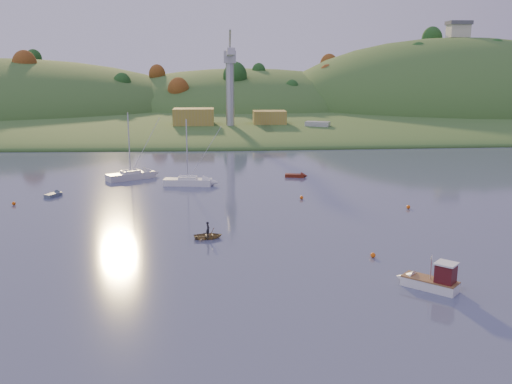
{
  "coord_description": "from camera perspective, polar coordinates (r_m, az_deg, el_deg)",
  "views": [
    {
      "loc": [
        -1.25,
        -35.17,
        17.89
      ],
      "look_at": [
        3.5,
        36.84,
        2.23
      ],
      "focal_mm": 40.0,
      "sensor_mm": 36.0,
      "label": 1
    }
  ],
  "objects": [
    {
      "name": "fishing_boat",
      "position": [
        49.96,
        16.64,
        -8.37
      ],
      "size": [
        5.01,
        4.8,
        3.38
      ],
      "rotation": [
        0.0,
        0.0,
        2.4
      ],
      "color": "white",
      "rests_on": "ground"
    },
    {
      "name": "dock_crane",
      "position": [
        153.59,
        -2.61,
        11.96
      ],
      "size": [
        3.2,
        28.0,
        20.3
      ],
      "color": "#B7B7BC",
      "rests_on": "wharf"
    },
    {
      "name": "shed_east",
      "position": [
        160.37,
        1.35,
        7.41
      ],
      "size": [
        9.0,
        7.0,
        4.0
      ],
      "primitive_type": "cube",
      "color": "#A88E38",
      "rests_on": "wharf"
    },
    {
      "name": "work_vessel",
      "position": [
        156.37,
        6.17,
        6.11
      ],
      "size": [
        15.93,
        10.76,
        3.86
      ],
      "rotation": [
        0.0,
        0.0,
        -0.4
      ],
      "color": "slate",
      "rests_on": "ground"
    },
    {
      "name": "canoe",
      "position": [
        61.63,
        -4.81,
        -4.37
      ],
      "size": [
        3.35,
        2.61,
        0.64
      ],
      "primitive_type": "imported",
      "rotation": [
        0.0,
        0.0,
        1.72
      ],
      "color": "olive",
      "rests_on": "ground"
    },
    {
      "name": "red_tender",
      "position": [
        96.11,
        4.33,
        1.64
      ],
      "size": [
        3.95,
        2.11,
        1.28
      ],
      "rotation": [
        0.0,
        0.0,
        -0.23
      ],
      "color": "#5F1C0D",
      "rests_on": "ground"
    },
    {
      "name": "buoy_1",
      "position": [
        79.9,
        4.58,
        -0.55
      ],
      "size": [
        0.5,
        0.5,
        0.5
      ],
      "primitive_type": "sphere",
      "color": "#EA5B0C",
      "rests_on": "ground"
    },
    {
      "name": "buoy_3",
      "position": [
        99.09,
        -11.97,
        1.72
      ],
      "size": [
        0.5,
        0.5,
        0.5
      ],
      "primitive_type": "sphere",
      "color": "#EA5B0C",
      "rests_on": "ground"
    },
    {
      "name": "paddler",
      "position": [
        61.49,
        -4.82,
        -3.94
      ],
      "size": [
        0.47,
        0.64,
        1.61
      ],
      "primitive_type": "imported",
      "rotation": [
        0.0,
        0.0,
        1.72
      ],
      "color": "black",
      "rests_on": "ground"
    },
    {
      "name": "wharf",
      "position": [
        158.17,
        -1.49,
        6.18
      ],
      "size": [
        42.0,
        16.0,
        2.4
      ],
      "primitive_type": "cube",
      "color": "slate",
      "rests_on": "ground"
    },
    {
      "name": "buoy_2",
      "position": [
        82.79,
        -23.06,
        -1.06
      ],
      "size": [
        0.5,
        0.5,
        0.5
      ],
      "primitive_type": "sphere",
      "color": "#EA5B0C",
      "rests_on": "ground"
    },
    {
      "name": "ground",
      "position": [
        39.48,
        -1.6,
        -14.71
      ],
      "size": [
        500.0,
        500.0,
        0.0
      ],
      "primitive_type": "plane",
      "color": "#3B4460",
      "rests_on": "ground"
    },
    {
      "name": "buoy_4",
      "position": [
        76.84,
        14.99,
        -1.46
      ],
      "size": [
        0.5,
        0.5,
        0.5
      ],
      "primitive_type": "sphere",
      "color": "#EA5B0C",
      "rests_on": "ground"
    },
    {
      "name": "sailboat_far",
      "position": [
        89.72,
        -6.84,
        1.1
      ],
      "size": [
        7.67,
        3.24,
        10.32
      ],
      "rotation": [
        0.0,
        0.0,
        -0.14
      ],
      "color": "white",
      "rests_on": "ground"
    },
    {
      "name": "hill_center",
      "position": [
        246.08,
        -1.15,
        8.07
      ],
      "size": [
        140.0,
        120.0,
        36.0
      ],
      "primitive_type": "ellipsoid",
      "color": "#345020",
      "rests_on": "ground"
    },
    {
      "name": "hill_right",
      "position": [
        250.12,
        19.04,
        7.48
      ],
      "size": [
        150.0,
        130.0,
        60.0
      ],
      "primitive_type": "ellipsoid",
      "color": "#345020",
      "rests_on": "ground"
    },
    {
      "name": "shed_west",
      "position": [
        158.85,
        -6.25,
        7.44
      ],
      "size": [
        11.0,
        8.0,
        4.8
      ],
      "primitive_type": "cube",
      "color": "#A88E38",
      "rests_on": "wharf"
    },
    {
      "name": "grey_dinghy",
      "position": [
        86.86,
        -19.37,
        -0.19
      ],
      "size": [
        2.33,
        3.24,
        1.14
      ],
      "rotation": [
        0.0,
        0.0,
        1.13
      ],
      "color": "slate",
      "rests_on": "ground"
    },
    {
      "name": "sailboat_near",
      "position": [
        96.28,
        -12.43,
        1.68
      ],
      "size": [
        7.92,
        6.4,
        11.02
      ],
      "rotation": [
        0.0,
        0.0,
        0.59
      ],
      "color": "silver",
      "rests_on": "ground"
    },
    {
      "name": "shore_slope",
      "position": [
        200.97,
        -3.43,
        7.11
      ],
      "size": [
        640.0,
        150.0,
        7.0
      ],
      "primitive_type": "ellipsoid",
      "color": "#345020",
      "rests_on": "ground"
    },
    {
      "name": "buoy_0",
      "position": [
        56.51,
        11.62,
        -6.21
      ],
      "size": [
        0.5,
        0.5,
        0.5
      ],
      "primitive_type": "sphere",
      "color": "#EA5B0C",
      "rests_on": "ground"
    },
    {
      "name": "hillside_trees",
      "position": [
        220.9,
        -3.46,
        7.57
      ],
      "size": [
        280.0,
        50.0,
        32.0
      ],
      "primitive_type": null,
      "color": "#1A4819",
      "rests_on": "ground"
    },
    {
      "name": "hilltop_house",
      "position": [
        249.96,
        19.59,
        15.12
      ],
      "size": [
        9.0,
        7.0,
        6.45
      ],
      "color": "beige",
      "rests_on": "hill_right"
    },
    {
      "name": "far_shore",
      "position": [
        265.77,
        -3.53,
        8.36
      ],
      "size": [
        620.0,
        220.0,
        1.5
      ],
      "primitive_type": "cube",
      "color": "#345020",
      "rests_on": "ground"
    }
  ]
}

